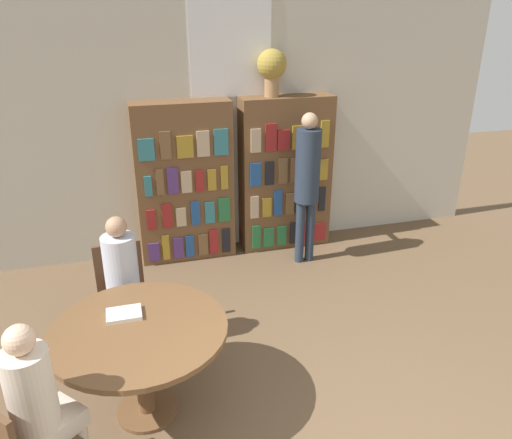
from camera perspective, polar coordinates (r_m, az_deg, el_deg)
The scene contains 10 objects.
wall_back at distance 5.78m, azimuth -2.82°, elevation 11.01°, with size 6.40×0.07×3.00m.
bookshelf_left at distance 5.66m, azimuth -8.14°, elevation 4.15°, with size 1.07×0.34×1.81m.
bookshelf_right at distance 5.92m, azimuth 3.37°, elevation 5.21°, with size 1.07×0.34×1.81m.
flower_vase at distance 5.61m, azimuth 1.82°, elevation 17.00°, with size 0.32×0.32×0.51m.
reading_table at distance 3.59m, azimuth -13.13°, elevation -13.50°, with size 1.21×1.21×0.74m.
chair_left_side at distance 4.44m, azimuth -15.02°, elevation -7.78°, with size 0.44×0.44×0.89m.
seated_reader_left at distance 4.19m, azimuth -14.97°, elevation -6.63°, with size 0.30×0.39×1.23m.
seated_reader_right at distance 3.20m, azimuth -23.33°, elevation -18.65°, with size 0.41×0.41×1.23m.
librarian_standing at distance 5.45m, azimuth 5.89°, elevation 5.04°, with size 0.27×0.54×1.72m.
open_book_on_table at distance 3.65m, azimuth -14.85°, elevation -10.42°, with size 0.24×0.18×0.03m.
Camera 1 is at (-1.26, -1.67, 2.73)m, focal length 35.00 mm.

